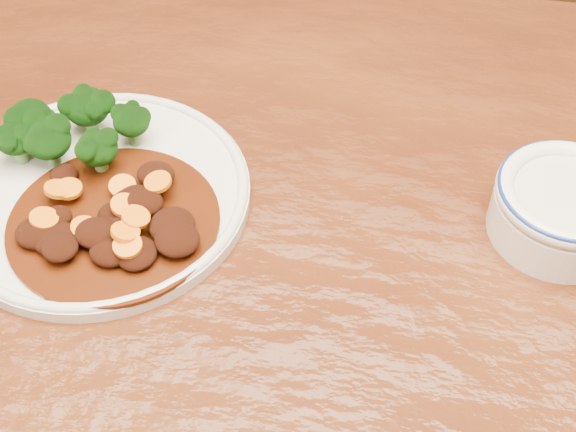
# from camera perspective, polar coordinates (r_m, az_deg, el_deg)

# --- Properties ---
(dining_table) EXTENTS (1.54, 0.97, 0.75)m
(dining_table) POSITION_cam_1_polar(r_m,az_deg,el_deg) (0.72, 3.72, -8.62)
(dining_table) COLOR #5B2910
(dining_table) RESTS_ON ground
(dinner_plate) EXTENTS (0.27, 0.27, 0.02)m
(dinner_plate) POSITION_cam_1_polar(r_m,az_deg,el_deg) (0.73, -13.26, 1.60)
(dinner_plate) COLOR silver
(dinner_plate) RESTS_ON dining_table
(broccoli_florets) EXTENTS (0.13, 0.09, 0.05)m
(broccoli_florets) POSITION_cam_1_polar(r_m,az_deg,el_deg) (0.75, -15.49, 6.05)
(broccoli_florets) COLOR #68A253
(broccoli_florets) RESTS_ON dinner_plate
(mince_stew) EXTENTS (0.18, 0.18, 0.03)m
(mince_stew) POSITION_cam_1_polar(r_m,az_deg,el_deg) (0.68, -12.41, -0.50)
(mince_stew) COLOR #441C07
(mince_stew) RESTS_ON dinner_plate
(dip_bowl) EXTENTS (0.12, 0.12, 0.05)m
(dip_bowl) POSITION_cam_1_polar(r_m,az_deg,el_deg) (0.70, 19.03, 0.65)
(dip_bowl) COLOR white
(dip_bowl) RESTS_ON dining_table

